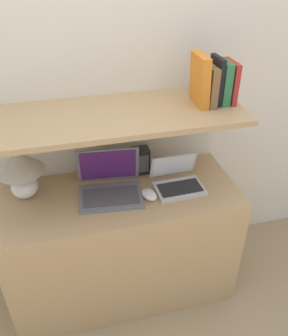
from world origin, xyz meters
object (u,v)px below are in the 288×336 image
object	(u,v)px
laptop_small	(177,181)
book_green	(223,82)
laptop_large	(110,186)
book_black	(216,80)
book_brown	(208,85)
table_lamp	(20,168)
book_orange	(200,80)
computer_mouse	(149,195)
router_box	(141,160)
book_red	(230,82)

from	to	relation	value
laptop_small	book_green	size ratio (longest dim) A/B	1.27
laptop_large	book_green	world-z (taller)	book_green
book_black	book_brown	world-z (taller)	book_black
table_lamp	laptop_large	size ratio (longest dim) A/B	0.77
book_orange	laptop_small	bearing A→B (deg)	-144.95
book_black	book_brown	bearing A→B (deg)	180.00
laptop_small	computer_mouse	bearing A→B (deg)	-161.94
laptop_small	book_black	xyz separation A→B (m)	(0.20, 0.08, 0.53)
book_green	book_brown	xyz separation A→B (m)	(-0.08, 0.00, -0.01)
table_lamp	laptop_large	xyz separation A→B (m)	(0.44, -0.09, -0.13)
router_box	book_orange	xyz separation A→B (m)	(0.28, -0.11, 0.49)
laptop_small	book_brown	bearing A→B (deg)	26.38
table_lamp	book_green	size ratio (longest dim) A/B	1.31
book_red	book_orange	distance (m)	0.17
router_box	book_orange	distance (m)	0.58
book_orange	computer_mouse	bearing A→B (deg)	-154.66
computer_mouse	book_black	size ratio (longest dim) A/B	0.52
computer_mouse	book_orange	size ratio (longest dim) A/B	0.48
computer_mouse	book_black	distance (m)	0.67
book_red	laptop_small	bearing A→B (deg)	-163.97
book_orange	book_black	bearing A→B (deg)	0.00
table_lamp	router_box	size ratio (longest dim) A/B	1.78
laptop_large	book_black	distance (m)	0.77
book_red	book_brown	xyz separation A→B (m)	(-0.12, 0.00, -0.00)
laptop_large	book_red	world-z (taller)	book_red
book_red	computer_mouse	bearing A→B (deg)	-163.18
book_green	book_black	world-z (taller)	book_black
table_lamp	router_box	distance (m)	0.66
router_box	book_green	size ratio (longest dim) A/B	0.73
laptop_large	book_orange	bearing A→B (deg)	6.01
router_box	book_brown	size ratio (longest dim) A/B	0.78
table_lamp	book_orange	world-z (taller)	book_orange
book_red	book_orange	bearing A→B (deg)	180.00
computer_mouse	router_box	world-z (taller)	router_box
book_red	laptop_large	bearing A→B (deg)	-175.50
laptop_large	book_orange	xyz separation A→B (m)	(0.48, 0.05, 0.52)
book_red	book_black	distance (m)	0.08
book_brown	book_green	bearing A→B (deg)	0.00
laptop_small	computer_mouse	distance (m)	0.19
book_red	book_black	size ratio (longest dim) A/B	0.88
table_lamp	book_black	size ratio (longest dim) A/B	1.18
laptop_small	computer_mouse	world-z (taller)	laptop_small
computer_mouse	book_green	distance (m)	0.69
book_green	book_orange	world-z (taller)	book_orange
table_lamp	book_red	size ratio (longest dim) A/B	1.34
book_brown	book_orange	world-z (taller)	book_orange
laptop_small	book_black	size ratio (longest dim) A/B	1.15
laptop_large	book_green	bearing A→B (deg)	4.80
laptop_small	book_black	distance (m)	0.57
table_lamp	laptop_small	size ratio (longest dim) A/B	1.03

